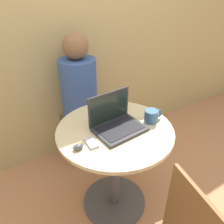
% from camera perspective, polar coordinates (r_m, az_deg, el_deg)
% --- Properties ---
extents(ground_plane, '(12.00, 12.00, 0.00)m').
position_cam_1_polar(ground_plane, '(1.98, 0.61, -22.24)').
color(ground_plane, tan).
extents(back_wall, '(7.00, 0.05, 2.60)m').
position_cam_1_polar(back_wall, '(2.02, -13.38, 21.91)').
color(back_wall, tan).
rests_on(back_wall, ground_plane).
extents(round_table, '(0.78, 0.78, 0.75)m').
position_cam_1_polar(round_table, '(1.60, 0.71, -11.03)').
color(round_table, '#4C4C51').
rests_on(round_table, ground_plane).
extents(laptop, '(0.34, 0.26, 0.24)m').
position_cam_1_polar(laptop, '(1.44, 1.16, -2.58)').
color(laptop, '#2D2D33').
rests_on(laptop, round_table).
extents(cell_phone, '(0.06, 0.11, 0.02)m').
position_cam_1_polar(cell_phone, '(1.33, -5.40, -8.02)').
color(cell_phone, silver).
rests_on(cell_phone, round_table).
extents(computer_mouse, '(0.06, 0.04, 0.04)m').
position_cam_1_polar(computer_mouse, '(1.29, -8.85, -8.99)').
color(computer_mouse, '#4C4C51').
rests_on(computer_mouse, round_table).
extents(coffee_cup, '(0.14, 0.09, 0.09)m').
position_cam_1_polar(coffee_cup, '(1.53, 10.33, -0.99)').
color(coffee_cup, '#335684').
rests_on(coffee_cup, round_table).
extents(person_seated, '(0.32, 0.50, 1.25)m').
position_cam_1_polar(person_seated, '(2.11, -8.67, 0.57)').
color(person_seated, brown).
rests_on(person_seated, ground_plane).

